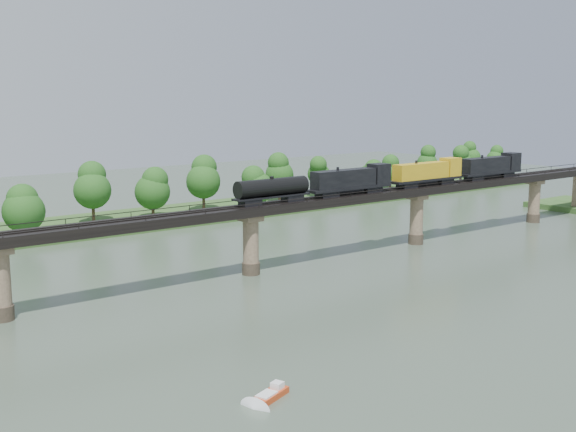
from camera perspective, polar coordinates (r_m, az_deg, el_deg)
ground at (r=97.93m, az=7.26°, el=-8.02°), size 400.00×400.00×0.00m
far_bank at (r=167.10m, az=-13.79°, el=-0.54°), size 300.00×24.00×1.60m
bridge at (r=118.89m, az=-2.96°, el=-2.07°), size 236.00×30.00×11.50m
bridge_superstructure at (r=117.76m, az=-2.99°, el=0.95°), size 220.00×4.90×0.75m
far_treeline at (r=158.67m, az=-15.95°, el=1.77°), size 289.06×17.54×13.60m
freight_train at (r=140.78m, az=9.05°, el=3.17°), size 75.17×2.93×5.17m
motorboat at (r=73.07m, az=-1.36°, el=-13.88°), size 4.74×3.06×1.25m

